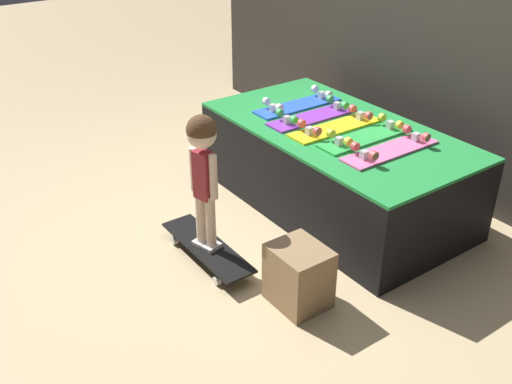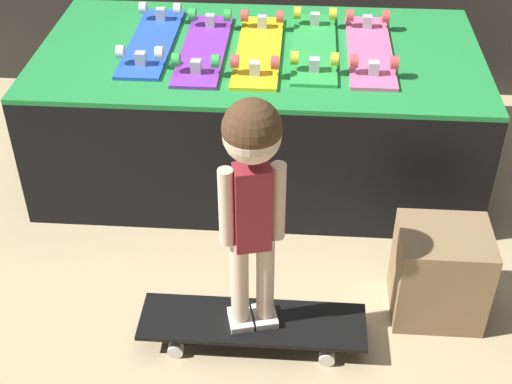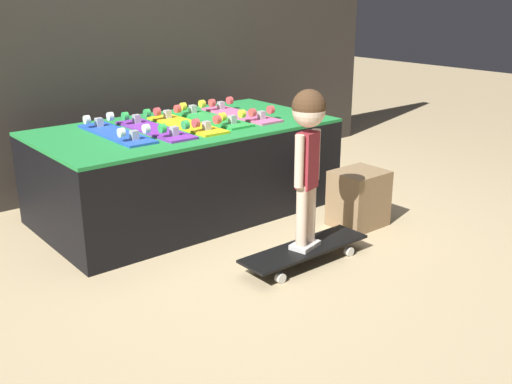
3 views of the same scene
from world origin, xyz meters
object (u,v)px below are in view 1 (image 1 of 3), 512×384
Objects in this scene: skateboard_blue_on_rack at (298,104)px; skateboard_on_floor at (207,248)px; skateboard_green_on_rack at (365,136)px; skateboard_purple_on_rack at (313,116)px; skateboard_pink_on_rack at (390,149)px; child at (203,158)px; storage_box at (299,276)px; skateboard_yellow_on_rack at (335,126)px.

skateboard_on_floor is at bearing -65.06° from skateboard_blue_on_rack.
skateboard_green_on_rack is 1.20m from skateboard_on_floor.
skateboard_purple_on_rack is 0.68m from skateboard_pink_on_rack.
child reaches higher than skateboard_pink_on_rack.
skateboard_blue_on_rack reaches higher than skateboard_on_floor.
storage_box is at bearing 2.54° from child.
skateboard_purple_on_rack is 1.00× the size of skateboard_green_on_rack.
skateboard_pink_on_rack is 0.81× the size of child.
child is (0.05, -1.03, 0.08)m from skateboard_yellow_on_rack.
skateboard_purple_on_rack reaches higher than storage_box.
child is at bearing -163.23° from storage_box.
skateboard_yellow_on_rack is (0.23, 0.00, 0.00)m from skateboard_purple_on_rack.
storage_box reaches higher than skateboard_on_floor.
skateboard_blue_on_rack is 1.50m from storage_box.
child is 2.42× the size of storage_box.
skateboard_on_floor is at bearing -110.71° from skateboard_pink_on_rack.
skateboard_yellow_on_rack is 0.23m from skateboard_green_on_rack.
skateboard_pink_on_rack is 1.24m from skateboard_on_floor.
skateboard_yellow_on_rack is 1.16m from storage_box.
skateboard_on_floor is (0.50, -1.08, -0.52)m from skateboard_blue_on_rack.
skateboard_yellow_on_rack is (0.45, -0.05, 0.00)m from skateboard_blue_on_rack.
skateboard_pink_on_rack reaches higher than storage_box.
skateboard_blue_on_rack is 1.00× the size of skateboard_pink_on_rack.
skateboard_blue_on_rack is at bearing 178.83° from skateboard_pink_on_rack.
storage_box is at bearing -50.96° from skateboard_yellow_on_rack.
storage_box is (0.23, -0.87, -0.42)m from skateboard_pink_on_rack.
skateboard_green_on_rack is 1.00× the size of skateboard_pink_on_rack.
skateboard_yellow_on_rack is 1.03m from child.
skateboard_on_floor is at bearing -87.19° from skateboard_yellow_on_rack.
storage_box is (0.63, 0.19, 0.10)m from skateboard_on_floor.
skateboard_purple_on_rack is 1.95× the size of storage_box.
skateboard_yellow_on_rack is 1.15m from skateboard_on_floor.
skateboard_pink_on_rack is at bearing 4.23° from skateboard_yellow_on_rack.
child reaches higher than skateboard_green_on_rack.
child is (0.50, -1.08, 0.08)m from skateboard_blue_on_rack.
child is (0.28, -1.02, 0.08)m from skateboard_purple_on_rack.
skateboard_blue_on_rack is 1.95× the size of storage_box.
child is at bearing -65.06° from skateboard_blue_on_rack.
skateboard_blue_on_rack is 0.90m from skateboard_pink_on_rack.
skateboard_blue_on_rack is 0.89× the size of skateboard_on_floor.
skateboard_blue_on_rack is 0.23m from skateboard_purple_on_rack.
child is (-0.18, -1.07, 0.08)m from skateboard_green_on_rack.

